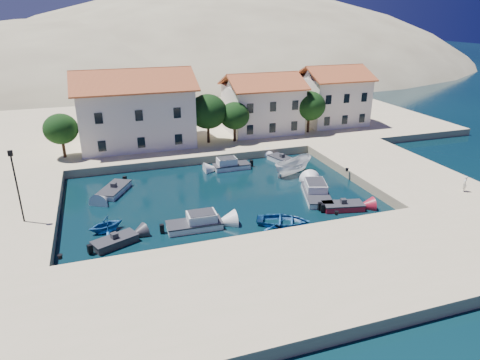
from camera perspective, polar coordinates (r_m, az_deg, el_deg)
name	(u,v)px	position (r m, az deg, el deg)	size (l,w,h in m)	color
ground	(253,244)	(34.71, 1.70, -8.54)	(400.00, 400.00, 0.00)	black
quay_south	(283,280)	(29.76, 5.78, -13.18)	(52.00, 12.00, 1.00)	#C9BA89
quay_east	(391,170)	(51.95, 19.45, 1.32)	(11.00, 20.00, 1.00)	#C9BA89
quay_west	(10,219)	(42.58, -28.37, -4.59)	(8.00, 20.00, 1.00)	#C9BA89
quay_north	(183,125)	(69.39, -7.61, 7.31)	(80.00, 36.00, 1.00)	#C9BA89
hills	(190,129)	(160.19, -6.69, 6.72)	(254.00, 176.00, 99.00)	gray
building_left	(135,107)	(57.46, -13.82, 9.47)	(14.70, 9.45, 9.70)	white
building_mid	(262,102)	(62.58, 3.00, 10.35)	(10.50, 8.40, 8.30)	white
building_right	(333,94)	(68.62, 12.25, 11.11)	(9.45, 8.40, 8.80)	white
trees	(219,114)	(57.04, -2.81, 8.84)	(37.30, 5.30, 6.45)	#382314
lamppost	(16,180)	(38.93, -27.73, 0.03)	(0.35, 0.25, 6.22)	black
bollards	(267,207)	(38.27, 3.68, -3.61)	(29.36, 9.56, 0.30)	black
motorboat_grey_sw	(115,241)	(35.88, -16.32, -7.87)	(3.86, 2.87, 1.25)	#2E2E33
cabin_cruiser_south	(194,224)	(37.00, -6.10, -5.79)	(4.78, 2.14, 1.60)	white
rowboat_south	(283,224)	(37.88, 5.77, -5.90)	(3.31, 4.64, 0.96)	#1B5799
motorboat_red_se	(343,206)	(41.47, 13.57, -3.44)	(4.09, 2.45, 1.25)	maroon
cabin_cruiser_east	(317,193)	(43.37, 10.17, -1.75)	(3.99, 6.17, 1.60)	white
boat_east	(293,174)	(49.50, 7.04, 0.84)	(2.00, 5.33, 2.06)	white
motorboat_white_ne	(282,160)	(53.17, 5.62, 2.71)	(2.82, 4.15, 1.25)	white
rowboat_west	(106,231)	(38.35, -17.38, -6.50)	(2.48, 2.87, 1.51)	#1B5799
motorboat_white_west	(114,190)	(45.82, -16.42, -1.27)	(3.87, 4.87, 1.25)	white
cabin_cruiser_north	(232,165)	(50.52, -1.13, 2.01)	(4.29, 1.84, 1.60)	white
pedestrian	(465,184)	(46.90, 27.76, -0.45)	(0.58, 0.38, 1.60)	white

